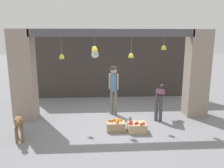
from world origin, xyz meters
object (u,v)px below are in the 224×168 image
worker_stooping (160,97)px  fruit_crate_oranges (116,126)px  shopkeeper (114,87)px  water_bottle (130,122)px  dog (18,123)px  fruit_crate_apples (137,127)px  wall_clock (95,54)px

worker_stooping → fruit_crate_oranges: (-1.53, -0.89, -0.59)m
shopkeeper → water_bottle: bearing=131.2°
fruit_crate_oranges → water_bottle: fruit_crate_oranges is taller
water_bottle → shopkeeper: bearing=111.6°
dog → fruit_crate_oranges: dog is taller
worker_stooping → water_bottle: bearing=-125.9°
fruit_crate_oranges → fruit_crate_apples: size_ratio=1.02×
fruit_crate_apples → shopkeeper: bearing=110.5°
fruit_crate_oranges → fruit_crate_apples: fruit_crate_apples is taller
water_bottle → worker_stooping: bearing=29.4°
wall_clock → water_bottle: bearing=-72.0°
shopkeeper → worker_stooping: bearing=-179.2°
dog → shopkeeper: shopkeeper is taller
dog → wall_clock: (1.95, 4.10, 1.47)m
worker_stooping → water_bottle: size_ratio=3.81×
water_bottle → wall_clock: 3.98m
worker_stooping → fruit_crate_apples: 1.49m
fruit_crate_oranges → water_bottle: (0.47, 0.29, -0.01)m
fruit_crate_apples → water_bottle: (-0.13, 0.41, -0.00)m
worker_stooping → shopkeeper: bearing=-174.1°
dog → shopkeeper: size_ratio=0.48×
fruit_crate_apples → water_bottle: size_ratio=1.83×
water_bottle → wall_clock: size_ratio=0.84×
fruit_crate_oranges → shopkeeper: bearing=88.9°
worker_stooping → fruit_crate_oranges: bearing=-125.2°
fruit_crate_apples → wall_clock: 4.37m
fruit_crate_oranges → wall_clock: size_ratio=1.57×
dog → wall_clock: 4.77m
worker_stooping → fruit_crate_apples: (-0.93, -1.01, -0.59)m
water_bottle → wall_clock: bearing=108.0°
fruit_crate_apples → wall_clock: bearing=108.0°
water_bottle → fruit_crate_apples: bearing=-72.3°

